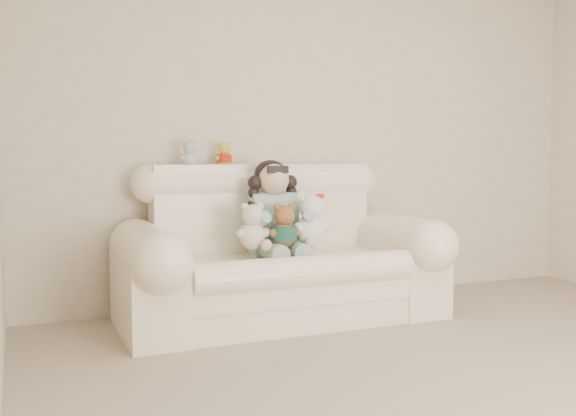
{
  "coord_description": "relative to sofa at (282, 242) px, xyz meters",
  "views": [
    {
      "loc": [
        -2.16,
        -1.84,
        1.07
      ],
      "look_at": [
        -0.57,
        1.9,
        0.75
      ],
      "focal_mm": 39.67,
      "sensor_mm": 36.0,
      "label": 1
    }
  ],
  "objects": [
    {
      "name": "wall_back",
      "position": [
        0.57,
        0.5,
        0.78
      ],
      "size": [
        4.5,
        0.0,
        4.5
      ],
      "primitive_type": "plane",
      "rotation": [
        1.57,
        0.0,
        0.0
      ],
      "color": "beige",
      "rests_on": "ground"
    },
    {
      "name": "sofa",
      "position": [
        0.0,
        0.0,
        0.0
      ],
      "size": [
        2.1,
        0.95,
        1.03
      ],
      "primitive_type": null,
      "color": "#FFF3CD",
      "rests_on": "floor"
    },
    {
      "name": "seated_child",
      "position": [
        -0.03,
        0.08,
        0.23
      ],
      "size": [
        0.41,
        0.49,
        0.65
      ],
      "primitive_type": null,
      "rotation": [
        0.0,
        0.0,
        -0.04
      ],
      "color": "#296D4E",
      "rests_on": "sofa"
    },
    {
      "name": "brown_teddy",
      "position": [
        -0.04,
        -0.13,
        0.15
      ],
      "size": [
        0.26,
        0.24,
        0.33
      ],
      "primitive_type": null,
      "rotation": [
        0.0,
        0.0,
        0.42
      ],
      "color": "brown",
      "rests_on": "sofa"
    },
    {
      "name": "white_cat",
      "position": [
        0.16,
        -0.11,
        0.19
      ],
      "size": [
        0.28,
        0.23,
        0.41
      ],
      "primitive_type": null,
      "rotation": [
        0.0,
        0.0,
        0.13
      ],
      "color": "white",
      "rests_on": "sofa"
    },
    {
      "name": "cream_teddy",
      "position": [
        -0.24,
        -0.1,
        0.16
      ],
      "size": [
        0.25,
        0.2,
        0.34
      ],
      "primitive_type": null,
      "rotation": [
        0.0,
        0.0,
        0.17
      ],
      "color": "beige",
      "rests_on": "sofa"
    },
    {
      "name": "yellow_mini_bear",
      "position": [
        -0.27,
        0.39,
        0.6
      ],
      "size": [
        0.13,
        0.1,
        0.2
      ],
      "primitive_type": null,
      "rotation": [
        0.0,
        0.0,
        0.0
      ],
      "color": "yellow",
      "rests_on": "sofa"
    },
    {
      "name": "grey_mini_plush",
      "position": [
        -0.53,
        0.34,
        0.6
      ],
      "size": [
        0.15,
        0.13,
        0.21
      ],
      "primitive_type": null,
      "rotation": [
        0.0,
        0.0,
        0.23
      ],
      "color": "#B8B8BF",
      "rests_on": "sofa"
    }
  ]
}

